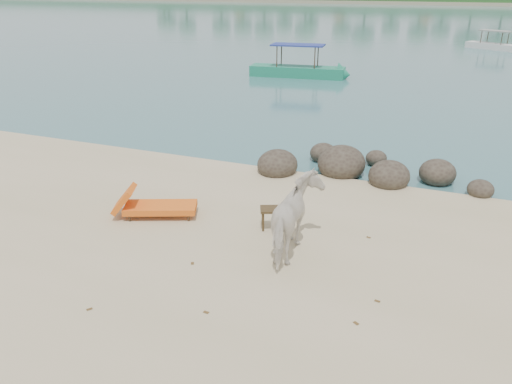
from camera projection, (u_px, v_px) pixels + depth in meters
water at (451, 14)px, 85.78m from camera, size 400.00×400.00×0.00m
far_shore at (461, 0)px, 154.16m from camera, size 420.00×90.00×1.40m
boulders at (354, 168)px, 14.13m from camera, size 6.31×2.89×1.02m
cow at (297, 220)px, 9.74m from camera, size 1.03×1.92×1.55m
side_table at (274, 220)px, 10.97m from camera, size 0.69×0.58×0.48m
lounge_chair at (160, 205)px, 11.53m from camera, size 2.18×1.46×0.62m
boat_near at (298, 50)px, 28.55m from camera, size 6.21×2.05×2.97m
boat_mid at (495, 33)px, 40.45m from camera, size 4.78×3.59×2.43m
dead_leaves at (269, 333)px, 7.79m from camera, size 4.94×6.30×0.00m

